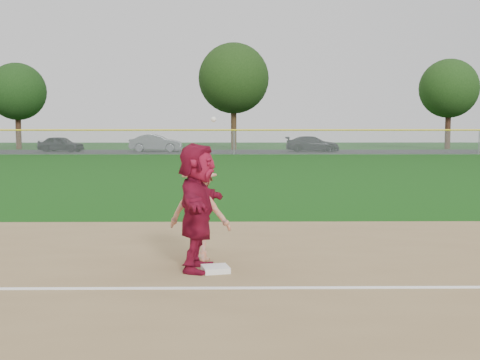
{
  "coord_description": "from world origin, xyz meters",
  "views": [
    {
      "loc": [
        -0.13,
        -8.81,
        2.2
      ],
      "look_at": [
        0.0,
        1.5,
        1.3
      ],
      "focal_mm": 45.0,
      "sensor_mm": 36.0,
      "label": 1
    }
  ],
  "objects_px": {
    "car_mid": "(156,143)",
    "car_right": "(312,144)",
    "first_base": "(216,269)",
    "car_left": "(61,144)",
    "base_runner": "(197,207)"
  },
  "relations": [
    {
      "from": "car_mid",
      "to": "car_right",
      "type": "distance_m",
      "value": 14.27
    },
    {
      "from": "first_base",
      "to": "car_mid",
      "type": "height_order",
      "value": "car_mid"
    },
    {
      "from": "first_base",
      "to": "car_left",
      "type": "distance_m",
      "value": 48.08
    },
    {
      "from": "base_runner",
      "to": "car_mid",
      "type": "xyz_separation_m",
      "value": [
        -6.47,
        46.01,
        -0.2
      ]
    },
    {
      "from": "base_runner",
      "to": "car_left",
      "type": "distance_m",
      "value": 47.87
    },
    {
      "from": "base_runner",
      "to": "car_left",
      "type": "relative_size",
      "value": 0.47
    },
    {
      "from": "car_left",
      "to": "car_mid",
      "type": "xyz_separation_m",
      "value": [
        8.51,
        0.54,
        0.08
      ]
    },
    {
      "from": "base_runner",
      "to": "car_right",
      "type": "relative_size",
      "value": 0.4
    },
    {
      "from": "car_left",
      "to": "car_right",
      "type": "xyz_separation_m",
      "value": [
        22.75,
        -0.25,
        0.0
      ]
    },
    {
      "from": "first_base",
      "to": "car_right",
      "type": "distance_m",
      "value": 45.96
    },
    {
      "from": "car_left",
      "to": "car_right",
      "type": "bearing_deg",
      "value": -76.21
    },
    {
      "from": "first_base",
      "to": "car_mid",
      "type": "bearing_deg",
      "value": 98.33
    },
    {
      "from": "car_right",
      "to": "first_base",
      "type": "bearing_deg",
      "value": 172.23
    },
    {
      "from": "first_base",
      "to": "car_left",
      "type": "height_order",
      "value": "car_left"
    },
    {
      "from": "base_runner",
      "to": "car_mid",
      "type": "height_order",
      "value": "base_runner"
    }
  ]
}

